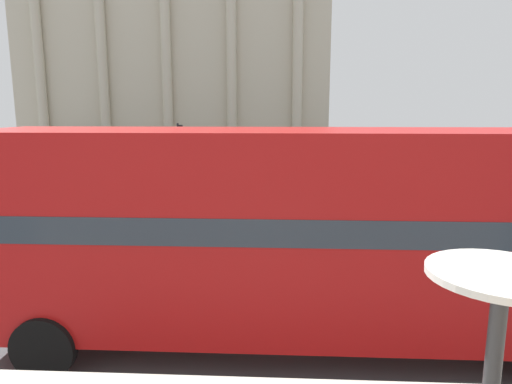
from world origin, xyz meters
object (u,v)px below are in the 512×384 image
at_px(traffic_light_far, 180,144).
at_px(pedestrian_grey, 283,155).
at_px(plaza_building_left, 180,66).
at_px(cafe_dining_table, 498,316).
at_px(traffic_light_mid, 183,160).
at_px(traffic_light_near, 474,186).
at_px(double_decker_bus, 297,230).
at_px(pedestrian_red, 97,178).

height_order(traffic_light_far, pedestrian_grey, traffic_light_far).
height_order(plaza_building_left, pedestrian_grey, plaza_building_left).
relative_size(cafe_dining_table, traffic_light_mid, 0.21).
xyz_separation_m(plaza_building_left, traffic_light_mid, (6.00, -27.94, -6.52)).
bearing_deg(pedestrian_grey, traffic_light_mid, 128.83).
height_order(cafe_dining_table, traffic_light_near, cafe_dining_table).
bearing_deg(plaza_building_left, pedestrian_grey, -50.08).
relative_size(plaza_building_left, pedestrian_grey, 18.25).
relative_size(traffic_light_near, traffic_light_mid, 1.06).
bearing_deg(traffic_light_far, pedestrian_grey, 52.07).
xyz_separation_m(plaza_building_left, pedestrian_grey, (10.52, -12.58, -7.81)).
distance_m(double_decker_bus, traffic_light_near, 6.96).
bearing_deg(plaza_building_left, traffic_light_near, -65.89).
relative_size(plaza_building_left, traffic_light_near, 8.33).
xyz_separation_m(double_decker_bus, plaza_building_left, (-10.57, 39.73, 6.44)).
distance_m(cafe_dining_table, pedestrian_grey, 33.49).
distance_m(double_decker_bus, traffic_light_mid, 12.64).
relative_size(traffic_light_far, pedestrian_grey, 2.21).
distance_m(traffic_light_mid, traffic_light_far, 7.51).
relative_size(double_decker_bus, traffic_light_near, 3.12).
bearing_deg(pedestrian_grey, cafe_dining_table, 146.30).
height_order(plaza_building_left, traffic_light_near, plaza_building_left).
xyz_separation_m(double_decker_bus, pedestrian_red, (-9.42, 14.02, -1.26)).
bearing_deg(cafe_dining_table, plaza_building_left, 103.64).
distance_m(plaza_building_left, traffic_light_far, 22.01).
height_order(cafe_dining_table, traffic_light_far, cafe_dining_table).
height_order(double_decker_bus, pedestrian_red, double_decker_bus).
relative_size(cafe_dining_table, traffic_light_near, 0.20).
distance_m(double_decker_bus, pedestrian_grey, 27.18).
height_order(traffic_light_far, pedestrian_red, traffic_light_far).
height_order(traffic_light_mid, traffic_light_far, traffic_light_far).
distance_m(double_decker_bus, pedestrian_red, 16.93).
bearing_deg(pedestrian_grey, pedestrian_red, 109.71).
bearing_deg(pedestrian_red, traffic_light_near, -173.90).
bearing_deg(double_decker_bus, traffic_light_far, 105.47).
distance_m(traffic_light_far, pedestrian_grey, 10.32).
bearing_deg(double_decker_bus, traffic_light_near, 40.20).
bearing_deg(pedestrian_red, traffic_light_far, -82.68).
relative_size(cafe_dining_table, pedestrian_red, 0.40).
xyz_separation_m(traffic_light_near, pedestrian_red, (-14.50, 9.26, -1.31)).
bearing_deg(double_decker_bus, pedestrian_grey, 87.22).
distance_m(cafe_dining_table, traffic_light_far, 26.27).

